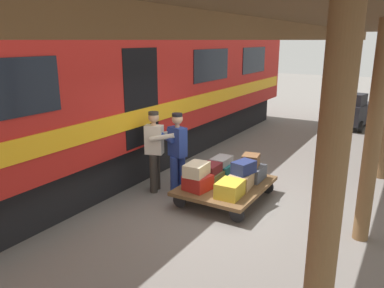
# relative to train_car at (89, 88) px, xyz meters

# --- Properties ---
(ground_plane) EXTENTS (60.00, 60.00, 0.00)m
(ground_plane) POSITION_rel_train_car_xyz_m (-3.58, 0.00, -2.06)
(ground_plane) COLOR slate
(platform_canopy) EXTENTS (3.20, 20.43, 3.56)m
(platform_canopy) POSITION_rel_train_car_xyz_m (-5.81, 0.00, 1.21)
(platform_canopy) COLOR brown
(platform_canopy) RESTS_ON ground_plane
(train_car) EXTENTS (3.03, 17.35, 4.00)m
(train_car) POSITION_rel_train_car_xyz_m (0.00, 0.00, 0.00)
(train_car) COLOR #B21E19
(train_car) RESTS_ON ground_plane
(luggage_cart) EXTENTS (1.49, 1.91, 0.34)m
(luggage_cart) POSITION_rel_train_car_xyz_m (-3.33, -0.25, -1.77)
(luggage_cart) COLOR brown
(luggage_cart) RESTS_ON ground_plane
(suitcase_teal_softside) EXTENTS (0.41, 0.52, 0.19)m
(suitcase_teal_softside) POSITION_rel_train_car_xyz_m (-2.99, -0.78, -1.62)
(suitcase_teal_softside) COLOR #1E666B
(suitcase_teal_softside) RESTS_ON luggage_cart
(suitcase_olive_duffel) EXTENTS (0.38, 0.54, 0.16)m
(suitcase_olive_duffel) POSITION_rel_train_car_xyz_m (-2.99, -0.25, -1.64)
(suitcase_olive_duffel) COLOR brown
(suitcase_olive_duffel) RESTS_ON luggage_cart
(suitcase_slate_roller) EXTENTS (0.46, 0.55, 0.27)m
(suitcase_slate_roller) POSITION_rel_train_car_xyz_m (-3.67, -0.78, -1.58)
(suitcase_slate_roller) COLOR #4C515B
(suitcase_slate_roller) RESTS_ON luggage_cart
(suitcase_red_plastic) EXTENTS (0.51, 0.51, 0.28)m
(suitcase_red_plastic) POSITION_rel_train_car_xyz_m (-2.99, 0.27, -1.58)
(suitcase_red_plastic) COLOR #AD231E
(suitcase_red_plastic) RESTS_ON luggage_cart
(suitcase_yellow_case) EXTENTS (0.44, 0.54, 0.29)m
(suitcase_yellow_case) POSITION_rel_train_car_xyz_m (-3.67, 0.27, -1.58)
(suitcase_yellow_case) COLOR gold
(suitcase_yellow_case) RESTS_ON luggage_cart
(suitcase_tan_vintage) EXTENTS (0.44, 0.56, 0.29)m
(suitcase_tan_vintage) POSITION_rel_train_car_xyz_m (-3.67, -0.25, -1.58)
(suitcase_tan_vintage) COLOR tan
(suitcase_tan_vintage) RESTS_ON luggage_cart
(suitcase_navy_fabric) EXTENTS (0.40, 0.50, 0.24)m
(suitcase_navy_fabric) POSITION_rel_train_car_xyz_m (-3.69, -0.27, -1.31)
(suitcase_navy_fabric) COLOR navy
(suitcase_navy_fabric) RESTS_ON suitcase_tan_vintage
(suitcase_maroon_trunk) EXTENTS (0.35, 0.47, 0.18)m
(suitcase_maroon_trunk) POSITION_rel_train_car_xyz_m (-2.97, -0.27, -1.47)
(suitcase_maroon_trunk) COLOR maroon
(suitcase_maroon_trunk) RESTS_ON suitcase_olive_duffel
(suitcase_brown_leather) EXTENTS (0.38, 0.42, 0.25)m
(suitcase_brown_leather) POSITION_rel_train_car_xyz_m (-3.64, -0.76, -1.32)
(suitcase_brown_leather) COLOR brown
(suitcase_brown_leather) RESTS_ON suitcase_slate_roller
(suitcase_cream_canvas) EXTENTS (0.39, 0.52, 0.24)m
(suitcase_cream_canvas) POSITION_rel_train_car_xyz_m (-2.97, 0.28, -1.32)
(suitcase_cream_canvas) COLOR beige
(suitcase_cream_canvas) RESTS_ON suitcase_red_plastic
(suitcase_gray_aluminum) EXTENTS (0.34, 0.52, 0.15)m
(suitcase_gray_aluminum) POSITION_rel_train_car_xyz_m (-2.96, -0.79, -1.45)
(suitcase_gray_aluminum) COLOR #9EA0A5
(suitcase_gray_aluminum) RESTS_ON suitcase_teal_softside
(porter_in_overalls) EXTENTS (0.73, 0.55, 1.70)m
(porter_in_overalls) POSITION_rel_train_car_xyz_m (-2.31, -0.05, -1.14)
(porter_in_overalls) COLOR navy
(porter_in_overalls) RESTS_ON ground_plane
(porter_by_door) EXTENTS (0.73, 0.57, 1.70)m
(porter_by_door) POSITION_rel_train_car_xyz_m (-1.85, 0.06, -1.14)
(porter_by_door) COLOR #332D28
(porter_by_door) RESTS_ON ground_plane
(baggage_tug) EXTENTS (1.39, 1.87, 1.30)m
(baggage_tug) POSITION_rel_train_car_xyz_m (-4.39, -8.37, -1.43)
(baggage_tug) COLOR black
(baggage_tug) RESTS_ON ground_plane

